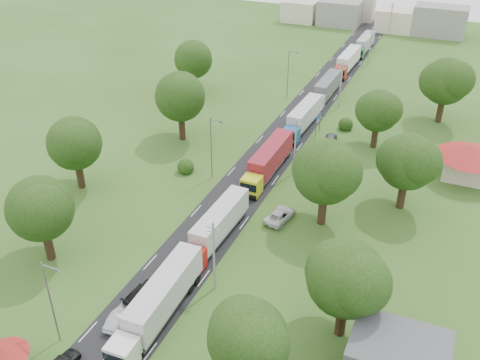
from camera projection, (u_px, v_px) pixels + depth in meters
The scene contains 36 objects.
ground at pixel (200, 242), 67.48m from camera, with size 260.00×260.00×0.00m, color #324D19.
road at pixel (258, 170), 83.29m from camera, with size 8.00×200.00×0.04m, color black.
guard_booth at pixel (5, 356), 49.06m from camera, with size 4.40×4.40×3.45m.
info_sign at pixel (318, 121), 91.85m from camera, with size 0.12×3.10×4.10m.
pole_1 at pixel (214, 255), 57.70m from camera, with size 1.60×0.24×9.00m.
pole_2 at pixel (295, 147), 79.83m from camera, with size 1.60×0.24×9.00m.
pole_3 at pixel (341, 85), 101.95m from camera, with size 1.60×0.24×9.00m.
pole_4 at pixel (370, 46), 124.08m from camera, with size 1.60×0.24×9.00m.
pole_5 at pixel (391, 18), 146.21m from camera, with size 1.60×0.24×9.00m.
lamp_0 at pixel (51, 299), 50.66m from camera, with size 2.03×0.22×10.00m.
lamp_1 at pixel (212, 145), 78.32m from camera, with size 2.03×0.22×10.00m.
lamp_2 at pixel (289, 72), 105.98m from camera, with size 2.03×0.22×10.00m.
tree_2 at pixel (248, 337), 45.26m from camera, with size 8.00×8.00×10.10m.
tree_3 at pixel (347, 277), 50.82m from camera, with size 8.80×8.80×11.07m.
tree_4 at pixel (326, 171), 67.11m from camera, with size 9.60×9.60×12.05m.
tree_5 at pixel (408, 161), 70.69m from camera, with size 8.80×8.80×11.07m.
tree_6 at pixel (378, 110), 86.81m from camera, with size 8.00×8.00×10.10m.
tree_7 at pixel (446, 81), 94.99m from camera, with size 9.60×9.60×12.05m.
tree_10 at pixel (41, 208), 61.11m from camera, with size 8.80×8.80×11.07m.
tree_11 at pixel (75, 143), 75.34m from camera, with size 8.80×8.80×11.07m.
tree_12 at pixel (181, 96), 88.80m from camera, with size 9.60×9.60×12.05m.
tree_13 at pixel (194, 59), 107.63m from camera, with size 8.80×8.80×11.07m.
house_cream at pixel (471, 157), 79.16m from camera, with size 10.08×10.08×5.80m.
distant_town at pixel (376, 17), 152.41m from camera, with size 52.00×8.00×8.00m.
church at pixel (366, 3), 159.35m from camera, with size 5.00×5.00×12.30m.
truck_0 at pixel (159, 301), 55.02m from camera, with size 3.03×15.78×4.37m.
truck_1 at pixel (217, 226), 66.62m from camera, with size 2.86×14.79×4.09m.
truck_2 at pixel (268, 161), 81.04m from camera, with size 2.78×15.75×4.37m.
truck_3 at pixel (303, 117), 95.07m from camera, with size 3.01×15.21×4.21m.
truck_4 at pixel (326, 88), 107.60m from camera, with size 2.66×14.64×4.06m.
truck_5 at pixel (348, 61), 122.12m from camera, with size 2.86×15.09×4.18m.
truck_6 at pixel (364, 44), 134.41m from camera, with size 2.49×13.92×3.86m.
car_lane_mid at pixel (119, 318), 55.23m from camera, with size 1.50×4.31×1.42m, color #ADAFB6.
car_lane_rear at pixel (143, 293), 58.33m from camera, with size 2.20×5.41×1.57m, color black.
car_verge_near at pixel (280, 215), 71.21m from camera, with size 2.48×5.39×1.50m, color silver.
car_verge_far at pixel (331, 139), 90.85m from camera, with size 1.91×4.75×1.62m, color #54575C.
Camera 1 is at (26.02, -47.66, 41.14)m, focal length 40.00 mm.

